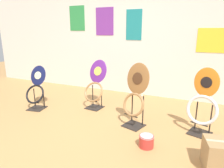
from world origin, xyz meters
TOP-DOWN VIEW (x-y plane):
  - ground_plane at (0.00, 0.00)m, footprint 14.00×14.00m
  - wall_back at (-0.00, 2.47)m, footprint 8.00×0.07m
  - toilet_seat_display_woodgrain at (0.62, 0.91)m, footprint 0.42×0.35m
  - toilet_seat_display_navy_moon at (-1.23, 0.86)m, footprint 0.39×0.39m
  - toilet_seat_display_purple_note at (-0.27, 1.35)m, footprint 0.40×0.40m
  - toilet_seat_display_orange_sun at (1.53, 1.03)m, footprint 0.44×0.35m
  - paint_can at (0.93, 0.41)m, footprint 0.18×0.18m

SIDE VIEW (x-z plane):
  - ground_plane at x=0.00m, z-range 0.00..0.00m
  - paint_can at x=0.93m, z-range 0.00..0.16m
  - toilet_seat_display_navy_moon at x=-1.23m, z-range -0.04..0.74m
  - toilet_seat_display_orange_sun at x=1.53m, z-range -0.05..0.88m
  - toilet_seat_display_purple_note at x=-0.27m, z-range 0.00..0.88m
  - toilet_seat_display_woodgrain at x=0.62m, z-range 0.01..0.96m
  - wall_back at x=0.00m, z-range 0.00..2.60m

